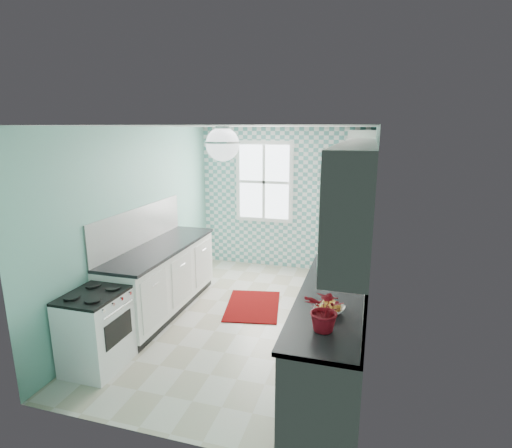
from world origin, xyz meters
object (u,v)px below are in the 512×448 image
(fridge, at_px, (344,234))
(potted_plant, at_px, (326,310))
(fruit_bowl, at_px, (330,310))
(microwave, at_px, (348,175))
(ceiling_light, at_px, (222,144))
(stove, at_px, (97,329))
(sink, at_px, (346,246))

(fridge, relative_size, potted_plant, 4.51)
(fruit_bowl, bearing_deg, fridge, 91.59)
(fruit_bowl, distance_m, microwave, 3.35)
(ceiling_light, distance_m, fridge, 3.19)
(ceiling_light, bearing_deg, fruit_bowl, -29.20)
(fruit_bowl, bearing_deg, stove, 179.71)
(fruit_bowl, distance_m, potted_plant, 0.35)
(fridge, xyz_separation_m, fruit_bowl, (0.09, -3.25, 0.17))
(stove, relative_size, fruit_bowl, 3.28)
(potted_plant, bearing_deg, fridge, 91.45)
(fridge, relative_size, microwave, 2.97)
(sink, height_order, microwave, microwave)
(sink, relative_size, fruit_bowl, 2.15)
(ceiling_light, relative_size, fruit_bowl, 1.42)
(sink, distance_m, potted_plant, 2.41)
(ceiling_light, xyz_separation_m, microwave, (1.11, 2.58, -0.57))
(fridge, bearing_deg, microwave, 55.63)
(ceiling_light, distance_m, microwave, 2.87)
(stove, distance_m, sink, 3.22)
(microwave, bearing_deg, stove, 51.64)
(potted_plant, xyz_separation_m, microwave, (-0.09, 3.57, 0.64))
(fruit_bowl, xyz_separation_m, microwave, (-0.09, 3.25, 0.79))
(sink, height_order, fruit_bowl, sink)
(fridge, bearing_deg, potted_plant, -87.07)
(stove, height_order, fruit_bowl, fruit_bowl)
(fruit_bowl, bearing_deg, microwave, 91.59)
(potted_plant, relative_size, microwave, 0.66)
(stove, distance_m, microwave, 4.19)
(stove, height_order, microwave, microwave)
(fridge, distance_m, sink, 1.17)
(fridge, xyz_separation_m, sink, (0.09, -1.16, 0.13))
(ceiling_light, xyz_separation_m, stove, (-1.20, -0.66, -1.90))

